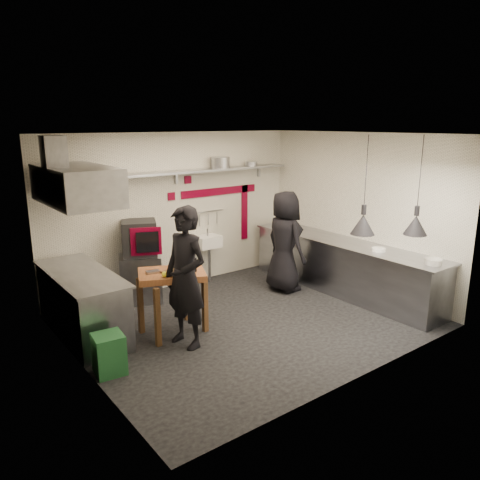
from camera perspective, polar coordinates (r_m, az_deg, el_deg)
floor at (r=7.29m, az=0.92°, el=-9.80°), size 5.00×5.00×0.00m
ceiling at (r=6.67m, az=1.02°, el=12.77°), size 5.00×5.00×0.00m
wall_back at (r=8.56m, az=-7.77°, el=3.52°), size 5.00×0.04×2.80m
wall_front at (r=5.41m, az=14.87°, el=-3.10°), size 5.00×0.04×2.80m
wall_left at (r=5.70m, az=-19.22°, el=-2.55°), size 0.04×4.20×2.80m
wall_right at (r=8.59m, az=14.22°, el=3.25°), size 0.04×4.20×2.80m
red_band_horiz at (r=8.99m, az=-2.48°, el=5.96°), size 1.70×0.02×0.14m
red_band_vert at (r=9.42m, az=0.55°, el=3.39°), size 0.14×0.02×1.10m
red_tile_a at (r=8.58m, az=-6.37°, el=7.31°), size 0.14×0.02×0.14m
red_tile_b at (r=8.45m, az=-8.36°, el=5.29°), size 0.14×0.02×0.14m
back_shelf at (r=8.30m, az=-7.32°, el=8.23°), size 4.60×0.34×0.04m
shelf_bracket_left at (r=7.69m, az=-20.27°, el=6.26°), size 0.04×0.06×0.24m
shelf_bracket_mid at (r=8.44m, az=-7.81°, el=7.63°), size 0.04×0.06×0.24m
shelf_bracket_right at (r=9.52m, az=2.29°, el=8.47°), size 0.04×0.06×0.24m
pan_far_left at (r=7.65m, az=-17.39°, el=7.70°), size 0.35×0.35×0.09m
pan_mid_left at (r=7.75m, az=-15.36°, el=7.84°), size 0.25×0.25×0.07m
stock_pot at (r=8.75m, az=-2.39°, el=9.42°), size 0.36×0.36×0.20m
pan_right at (r=9.19m, az=1.38°, el=9.28°), size 0.30×0.30×0.08m
oven_stand at (r=8.14m, az=-11.99°, el=-4.51°), size 0.86×0.83×0.80m
combi_oven at (r=7.97m, az=-12.18°, el=0.26°), size 0.72×0.70×0.58m
oven_door at (r=7.71m, az=-11.38°, el=-0.17°), size 0.46×0.23×0.46m
oven_glass at (r=7.65m, az=-11.21°, el=-0.27°), size 0.34×0.16×0.34m
hand_sink at (r=8.82m, az=-3.96°, el=-0.19°), size 0.46×0.34×0.22m
sink_tap at (r=8.78m, az=-3.97°, el=0.95°), size 0.03×0.03×0.14m
sink_drain at (r=8.91m, az=-3.77°, el=-2.98°), size 0.06×0.06×0.66m
utensil_rail at (r=8.82m, az=-4.52°, el=3.39°), size 0.90×0.02×0.02m
counter_right at (r=8.55m, az=12.36°, el=-3.26°), size 0.70×3.80×0.90m
counter_right_top at (r=8.42m, az=12.53°, el=-0.24°), size 0.76×3.90×0.03m
plate_stack at (r=7.44m, az=22.50°, el=-2.45°), size 0.30×0.30×0.09m
small_bowl_right at (r=7.92m, az=16.55°, el=-1.12°), size 0.28×0.28×0.05m
counter_left at (r=7.05m, az=-18.61°, el=-7.49°), size 0.70×1.90×0.90m
counter_left_top at (r=6.90m, az=-18.92°, el=-3.89°), size 0.76×2.00×0.03m
extractor_hood at (r=6.65m, az=-19.36°, el=6.36°), size 0.78×1.60×0.50m
hood_duct at (r=6.54m, az=-21.74°, el=9.57°), size 0.28×0.28×0.50m
green_bin at (r=6.01m, az=-15.68°, el=-13.23°), size 0.38×0.38×0.50m
prep_table at (r=6.82m, az=-8.20°, el=-7.51°), size 1.10×0.96×0.92m
cutting_board at (r=6.62m, az=-7.71°, el=-3.81°), size 0.41×0.32×0.02m
pepper_mill at (r=6.60m, az=-5.48°, el=-3.02°), size 0.05×0.05×0.20m
lemon_a at (r=6.43m, az=-9.19°, el=-4.16°), size 0.10×0.10×0.08m
lemon_b at (r=6.44m, az=-7.83°, el=-4.10°), size 0.11×0.11×0.08m
veg_ball at (r=6.84m, az=-7.92°, el=-2.91°), size 0.13×0.13×0.10m
steel_tray at (r=6.65m, az=-10.58°, el=-3.84°), size 0.20×0.16×0.03m
bowl at (r=6.88m, az=-6.70°, el=-2.95°), size 0.24×0.24×0.06m
heat_lamp_near at (r=6.78m, az=15.04°, el=6.41°), size 0.46×0.46×1.39m
heat_lamp_far at (r=7.01m, az=21.02°, el=6.17°), size 0.36×0.36×1.40m
chef_left at (r=6.26m, az=-6.67°, el=-4.58°), size 0.59×0.78×1.92m
chef_right at (r=8.34m, az=5.48°, el=-0.19°), size 0.63×0.92×1.81m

